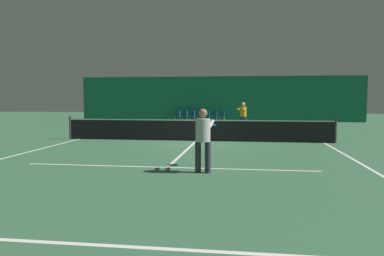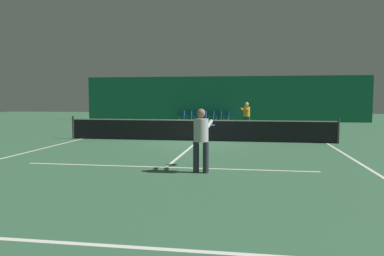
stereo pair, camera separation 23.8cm
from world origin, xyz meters
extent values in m
plane|color=#386647|center=(0.00, 0.00, 0.00)|extent=(60.00, 60.00, 0.00)
cube|color=#196B4C|center=(0.00, 14.05, 1.82)|extent=(23.00, 0.12, 3.63)
cube|color=white|center=(0.00, 11.90, 0.00)|extent=(11.00, 0.10, 0.00)
cube|color=white|center=(0.00, -11.90, 0.00)|extent=(11.00, 0.10, 0.00)
cube|color=white|center=(0.00, 6.40, 0.00)|extent=(8.25, 0.10, 0.00)
cube|color=white|center=(0.00, -6.40, 0.00)|extent=(8.25, 0.10, 0.00)
cube|color=white|center=(-5.50, 0.00, 0.00)|extent=(0.10, 23.80, 0.00)
cube|color=white|center=(5.50, 0.00, 0.00)|extent=(0.10, 23.80, 0.00)
cube|color=white|center=(0.00, 0.00, 0.00)|extent=(0.10, 12.80, 0.00)
cube|color=black|center=(0.00, 0.00, 0.47)|extent=(11.90, 0.02, 0.95)
cube|color=white|center=(0.00, 0.00, 0.92)|extent=(11.90, 0.02, 0.05)
cylinder|color=#333338|center=(-5.95, 0.00, 0.53)|extent=(0.10, 0.10, 1.07)
cylinder|color=#333338|center=(5.95, 0.00, 0.53)|extent=(0.10, 0.10, 1.07)
cylinder|color=#2D2D38|center=(0.92, -6.97, 0.40)|extent=(0.17, 0.17, 0.81)
cylinder|color=#2D2D38|center=(1.18, -6.99, 0.40)|extent=(0.17, 0.17, 0.81)
cylinder|color=#B7B7BC|center=(1.05, -6.98, 1.10)|extent=(0.42, 0.42, 0.59)
sphere|color=#936B4C|center=(1.05, -6.98, 1.54)|extent=(0.22, 0.22, 0.22)
cylinder|color=#B7B7BC|center=(0.93, -6.70, 1.24)|extent=(0.15, 0.56, 0.24)
cylinder|color=#B7B7BC|center=(1.23, -6.73, 1.24)|extent=(0.15, 0.56, 0.24)
cylinder|color=black|center=(1.12, -6.30, 1.16)|extent=(0.06, 0.31, 0.03)
torus|color=#1951B2|center=(1.15, -6.00, 1.16)|extent=(0.36, 0.36, 0.03)
cylinder|color=silver|center=(1.15, -6.00, 1.16)|extent=(0.30, 0.30, 0.00)
cylinder|color=navy|center=(2.17, 5.92, 0.40)|extent=(0.20, 0.20, 0.81)
cylinder|color=navy|center=(1.93, 6.02, 0.40)|extent=(0.20, 0.20, 0.81)
cylinder|color=gold|center=(2.05, 5.97, 1.10)|extent=(0.49, 0.49, 0.58)
sphere|color=beige|center=(2.05, 5.97, 1.53)|extent=(0.22, 0.22, 0.22)
cylinder|color=gold|center=(2.09, 5.67, 1.23)|extent=(0.30, 0.55, 0.23)
cylinder|color=gold|center=(1.81, 5.79, 1.23)|extent=(0.30, 0.55, 0.23)
cylinder|color=black|center=(1.79, 5.34, 1.16)|extent=(0.14, 0.29, 0.03)
torus|color=black|center=(1.67, 5.06, 1.16)|extent=(0.43, 0.43, 0.03)
cylinder|color=silver|center=(1.67, 5.06, 1.16)|extent=(0.36, 0.36, 0.00)
cylinder|color=#99999E|center=(-3.47, 13.69, 0.20)|extent=(0.03, 0.03, 0.39)
cylinder|color=#99999E|center=(-3.47, 13.31, 0.20)|extent=(0.03, 0.03, 0.39)
cylinder|color=#99999E|center=(-3.09, 13.69, 0.20)|extent=(0.03, 0.03, 0.39)
cylinder|color=#99999E|center=(-3.09, 13.31, 0.20)|extent=(0.03, 0.03, 0.39)
cube|color=#19479E|center=(-3.28, 13.50, 0.41)|extent=(0.44, 0.44, 0.05)
cube|color=#19479E|center=(-3.08, 13.50, 0.64)|extent=(0.04, 0.44, 0.40)
cylinder|color=#99999E|center=(-2.86, 13.69, 0.20)|extent=(0.03, 0.03, 0.39)
cylinder|color=#99999E|center=(-2.86, 13.31, 0.20)|extent=(0.03, 0.03, 0.39)
cylinder|color=#99999E|center=(-2.48, 13.69, 0.20)|extent=(0.03, 0.03, 0.39)
cylinder|color=#99999E|center=(-2.48, 13.31, 0.20)|extent=(0.03, 0.03, 0.39)
cube|color=#19479E|center=(-2.67, 13.50, 0.41)|extent=(0.44, 0.44, 0.05)
cube|color=#19479E|center=(-2.47, 13.50, 0.64)|extent=(0.04, 0.44, 0.40)
cylinder|color=#99999E|center=(-2.26, 13.69, 0.20)|extent=(0.03, 0.03, 0.39)
cylinder|color=#99999E|center=(-2.26, 13.31, 0.20)|extent=(0.03, 0.03, 0.39)
cylinder|color=#99999E|center=(-1.88, 13.69, 0.20)|extent=(0.03, 0.03, 0.39)
cylinder|color=#99999E|center=(-1.88, 13.31, 0.20)|extent=(0.03, 0.03, 0.39)
cube|color=#19479E|center=(-2.07, 13.50, 0.41)|extent=(0.44, 0.44, 0.05)
cube|color=#19479E|center=(-1.87, 13.50, 0.64)|extent=(0.04, 0.44, 0.40)
cylinder|color=#99999E|center=(-1.65, 13.69, 0.20)|extent=(0.03, 0.03, 0.39)
cylinder|color=#99999E|center=(-1.65, 13.31, 0.20)|extent=(0.03, 0.03, 0.39)
cylinder|color=#99999E|center=(-1.27, 13.69, 0.20)|extent=(0.03, 0.03, 0.39)
cylinder|color=#99999E|center=(-1.27, 13.31, 0.20)|extent=(0.03, 0.03, 0.39)
cube|color=#19479E|center=(-1.46, 13.50, 0.41)|extent=(0.44, 0.44, 0.05)
cube|color=#19479E|center=(-1.26, 13.50, 0.64)|extent=(0.04, 0.44, 0.40)
cylinder|color=#99999E|center=(-1.05, 13.69, 0.20)|extent=(0.03, 0.03, 0.39)
cylinder|color=#99999E|center=(-1.05, 13.31, 0.20)|extent=(0.03, 0.03, 0.39)
cylinder|color=#99999E|center=(-0.67, 13.69, 0.20)|extent=(0.03, 0.03, 0.39)
cylinder|color=#99999E|center=(-0.67, 13.31, 0.20)|extent=(0.03, 0.03, 0.39)
cube|color=#19479E|center=(-0.86, 13.50, 0.41)|extent=(0.44, 0.44, 0.05)
cube|color=#19479E|center=(-0.66, 13.50, 0.64)|extent=(0.04, 0.44, 0.40)
cylinder|color=#99999E|center=(-0.45, 13.69, 0.20)|extent=(0.03, 0.03, 0.39)
cylinder|color=#99999E|center=(-0.45, 13.31, 0.20)|extent=(0.03, 0.03, 0.39)
cylinder|color=#99999E|center=(-0.07, 13.69, 0.20)|extent=(0.03, 0.03, 0.39)
cylinder|color=#99999E|center=(-0.07, 13.31, 0.20)|extent=(0.03, 0.03, 0.39)
cube|color=#19479E|center=(-0.26, 13.50, 0.41)|extent=(0.44, 0.44, 0.05)
cube|color=#19479E|center=(-0.06, 13.50, 0.64)|extent=(0.04, 0.44, 0.40)
cylinder|color=#99999E|center=(0.16, 13.69, 0.20)|extent=(0.03, 0.03, 0.39)
cylinder|color=#99999E|center=(0.16, 13.31, 0.20)|extent=(0.03, 0.03, 0.39)
cylinder|color=#99999E|center=(0.54, 13.69, 0.20)|extent=(0.03, 0.03, 0.39)
cylinder|color=#99999E|center=(0.54, 13.31, 0.20)|extent=(0.03, 0.03, 0.39)
cube|color=#19479E|center=(0.35, 13.50, 0.41)|extent=(0.44, 0.44, 0.05)
cube|color=#19479E|center=(0.55, 13.50, 0.64)|extent=(0.04, 0.44, 0.40)
camera|label=1|loc=(2.08, -16.46, 1.94)|focal=35.00mm
camera|label=2|loc=(2.31, -16.43, 1.94)|focal=35.00mm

